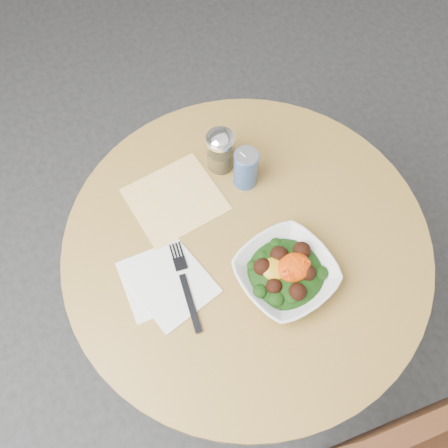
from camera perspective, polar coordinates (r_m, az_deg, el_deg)
name	(u,v)px	position (r m, az deg, el deg)	size (l,w,h in m)	color
ground	(239,326)	(1.92, 1.71, -11.54)	(6.00, 6.00, 0.00)	#2A2B2D
table	(244,272)	(1.40, 2.31, -5.53)	(0.90, 0.90, 0.75)	black
cloth_napkin	(175,199)	(1.27, -5.59, 2.82)	(0.22, 0.20, 0.00)	orange
paper_napkins	(166,283)	(1.18, -6.60, -6.75)	(0.21, 0.22, 0.00)	white
salad_bowl	(286,273)	(1.16, 7.08, -5.56)	(0.24, 0.24, 0.08)	white
fork	(185,283)	(1.17, -4.47, -6.74)	(0.07, 0.23, 0.00)	black
spice_shaker	(220,151)	(1.27, -0.41, 8.38)	(0.07, 0.07, 0.13)	silver
beverage_can	(246,168)	(1.25, 2.49, 6.38)	(0.06, 0.06, 0.12)	navy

